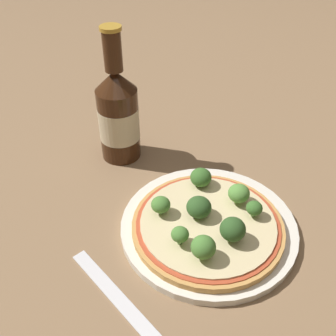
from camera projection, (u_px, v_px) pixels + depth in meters
The scene contains 13 objects.
ground_plane at pixel (210, 222), 0.59m from camera, with size 3.00×3.00×0.00m, color #846647.
plate at pixel (208, 226), 0.58m from camera, with size 0.26×0.26×0.01m.
pizza at pixel (208, 225), 0.56m from camera, with size 0.22×0.22×0.01m.
broccoli_floret_0 at pixel (180, 235), 0.52m from camera, with size 0.02×0.02×0.03m.
broccoli_floret_1 at pixel (254, 208), 0.56m from camera, with size 0.02×0.02×0.03m.
broccoli_floret_2 at pixel (239, 193), 0.58m from camera, with size 0.03×0.03×0.03m.
broccoli_floret_3 at pixel (201, 209), 0.55m from camera, with size 0.04×0.04×0.03m.
broccoli_floret_4 at pixel (233, 229), 0.52m from camera, with size 0.03×0.03×0.04m.
broccoli_floret_5 at pixel (201, 177), 0.61m from camera, with size 0.03×0.03×0.03m.
broccoli_floret_6 at pixel (203, 247), 0.50m from camera, with size 0.03×0.03×0.03m.
broccoli_floret_7 at pixel (161, 205), 0.56m from camera, with size 0.03×0.03×0.03m.
beer_bottle at pixel (118, 114), 0.67m from camera, with size 0.07×0.07×0.24m.
fork at pixel (121, 301), 0.49m from camera, with size 0.05×0.20×0.00m.
Camera 1 is at (-0.27, -0.31, 0.43)m, focal length 42.00 mm.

